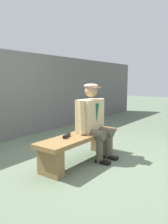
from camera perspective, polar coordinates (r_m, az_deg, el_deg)
name	(u,v)px	position (r m, az deg, el deg)	size (l,w,h in m)	color
ground_plane	(80,162)	(3.66, -1.06, -12.56)	(30.00, 30.00, 0.00)	#5D6E57
bench	(80,143)	(3.57, -1.07, -7.97)	(1.61, 0.45, 0.44)	brown
seated_man	(93,118)	(3.68, 2.27, -1.63)	(0.64, 0.59, 1.24)	tan
rolled_magazine	(67,135)	(3.39, -4.45, -5.96)	(0.06, 0.06, 0.23)	black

